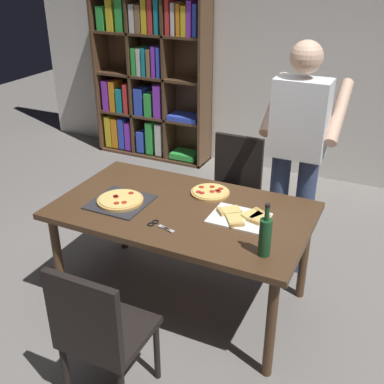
{
  "coord_description": "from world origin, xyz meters",
  "views": [
    {
      "loc": [
        1.23,
        -2.44,
        2.23
      ],
      "look_at": [
        0.0,
        0.15,
        0.8
      ],
      "focal_mm": 44.34,
      "sensor_mm": 36.0,
      "label": 1
    }
  ],
  "objects_px": {
    "chair_far_side": "(233,183)",
    "bookshelf": "(150,78)",
    "wine_bottle": "(265,236)",
    "dining_table": "(182,218)",
    "second_pizza_plain": "(210,192)",
    "pepperoni_pizza_on_tray": "(120,201)",
    "kitchen_scissors": "(158,225)",
    "person_serving_pizza": "(297,148)",
    "chair_near_camera": "(99,330)"
  },
  "relations": [
    {
      "from": "wine_bottle",
      "to": "bookshelf",
      "type": "bearing_deg",
      "value": 130.21
    },
    {
      "from": "person_serving_pizza",
      "to": "second_pizza_plain",
      "type": "height_order",
      "value": "person_serving_pizza"
    },
    {
      "from": "wine_bottle",
      "to": "person_serving_pizza",
      "type": "bearing_deg",
      "value": 95.28
    },
    {
      "from": "dining_table",
      "to": "chair_near_camera",
      "type": "bearing_deg",
      "value": -90.0
    },
    {
      "from": "dining_table",
      "to": "wine_bottle",
      "type": "relative_size",
      "value": 5.27
    },
    {
      "from": "chair_near_camera",
      "to": "kitchen_scissors",
      "type": "xyz_separation_m",
      "value": [
        -0.03,
        0.7,
        0.24
      ]
    },
    {
      "from": "dining_table",
      "to": "bookshelf",
      "type": "bearing_deg",
      "value": 124.03
    },
    {
      "from": "person_serving_pizza",
      "to": "wine_bottle",
      "type": "xyz_separation_m",
      "value": [
        0.1,
        -1.04,
        -0.13
      ]
    },
    {
      "from": "wine_bottle",
      "to": "second_pizza_plain",
      "type": "relative_size",
      "value": 1.17
    },
    {
      "from": "dining_table",
      "to": "pepperoni_pizza_on_tray",
      "type": "height_order",
      "value": "pepperoni_pizza_on_tray"
    },
    {
      "from": "dining_table",
      "to": "chair_near_camera",
      "type": "distance_m",
      "value": 0.98
    },
    {
      "from": "dining_table",
      "to": "pepperoni_pizza_on_tray",
      "type": "relative_size",
      "value": 4.5
    },
    {
      "from": "chair_near_camera",
      "to": "wine_bottle",
      "type": "xyz_separation_m",
      "value": [
        0.65,
        0.68,
        0.36
      ]
    },
    {
      "from": "chair_far_side",
      "to": "wine_bottle",
      "type": "distance_m",
      "value": 1.46
    },
    {
      "from": "kitchen_scissors",
      "to": "chair_far_side",
      "type": "bearing_deg",
      "value": 88.39
    },
    {
      "from": "chair_near_camera",
      "to": "chair_far_side",
      "type": "height_order",
      "value": "same"
    },
    {
      "from": "chair_far_side",
      "to": "wine_bottle",
      "type": "relative_size",
      "value": 2.85
    },
    {
      "from": "chair_far_side",
      "to": "person_serving_pizza",
      "type": "height_order",
      "value": "person_serving_pizza"
    },
    {
      "from": "bookshelf",
      "to": "chair_far_side",
      "type": "bearing_deg",
      "value": -41.25
    },
    {
      "from": "dining_table",
      "to": "bookshelf",
      "type": "height_order",
      "value": "bookshelf"
    },
    {
      "from": "bookshelf",
      "to": "kitchen_scissors",
      "type": "xyz_separation_m",
      "value": [
        1.57,
        -2.64,
        -0.19
      ]
    },
    {
      "from": "wine_bottle",
      "to": "second_pizza_plain",
      "type": "distance_m",
      "value": 0.8
    },
    {
      "from": "dining_table",
      "to": "wine_bottle",
      "type": "distance_m",
      "value": 0.73
    },
    {
      "from": "chair_far_side",
      "to": "second_pizza_plain",
      "type": "distance_m",
      "value": 0.75
    },
    {
      "from": "second_pizza_plain",
      "to": "chair_near_camera",
      "type": "bearing_deg",
      "value": -93.85
    },
    {
      "from": "dining_table",
      "to": "second_pizza_plain",
      "type": "bearing_deg",
      "value": 72.86
    },
    {
      "from": "dining_table",
      "to": "chair_far_side",
      "type": "xyz_separation_m",
      "value": [
        0.0,
        0.97,
        -0.17
      ]
    },
    {
      "from": "chair_near_camera",
      "to": "person_serving_pizza",
      "type": "distance_m",
      "value": 1.87
    },
    {
      "from": "kitchen_scissors",
      "to": "second_pizza_plain",
      "type": "relative_size",
      "value": 0.74
    },
    {
      "from": "chair_near_camera",
      "to": "pepperoni_pizza_on_tray",
      "type": "distance_m",
      "value": 0.98
    },
    {
      "from": "chair_near_camera",
      "to": "dining_table",
      "type": "bearing_deg",
      "value": 90.0
    },
    {
      "from": "chair_near_camera",
      "to": "wine_bottle",
      "type": "relative_size",
      "value": 2.85
    },
    {
      "from": "chair_near_camera",
      "to": "chair_far_side",
      "type": "bearing_deg",
      "value": 90.0
    },
    {
      "from": "chair_near_camera",
      "to": "second_pizza_plain",
      "type": "height_order",
      "value": "chair_near_camera"
    },
    {
      "from": "bookshelf",
      "to": "second_pizza_plain",
      "type": "height_order",
      "value": "bookshelf"
    },
    {
      "from": "chair_far_side",
      "to": "bookshelf",
      "type": "bearing_deg",
      "value": 138.75
    },
    {
      "from": "chair_near_camera",
      "to": "person_serving_pizza",
      "type": "height_order",
      "value": "person_serving_pizza"
    },
    {
      "from": "bookshelf",
      "to": "person_serving_pizza",
      "type": "height_order",
      "value": "bookshelf"
    },
    {
      "from": "chair_far_side",
      "to": "bookshelf",
      "type": "height_order",
      "value": "bookshelf"
    },
    {
      "from": "person_serving_pizza",
      "to": "pepperoni_pizza_on_tray",
      "type": "distance_m",
      "value": 1.31
    },
    {
      "from": "chair_far_side",
      "to": "person_serving_pizza",
      "type": "xyz_separation_m",
      "value": [
        0.55,
        -0.22,
        0.49
      ]
    },
    {
      "from": "chair_near_camera",
      "to": "bookshelf",
      "type": "xyz_separation_m",
      "value": [
        -1.6,
        3.34,
        0.44
      ]
    },
    {
      "from": "pepperoni_pizza_on_tray",
      "to": "wine_bottle",
      "type": "height_order",
      "value": "wine_bottle"
    },
    {
      "from": "dining_table",
      "to": "second_pizza_plain",
      "type": "relative_size",
      "value": 6.18
    },
    {
      "from": "pepperoni_pizza_on_tray",
      "to": "dining_table",
      "type": "bearing_deg",
      "value": 15.24
    },
    {
      "from": "bookshelf",
      "to": "kitchen_scissors",
      "type": "height_order",
      "value": "bookshelf"
    },
    {
      "from": "chair_far_side",
      "to": "kitchen_scissors",
      "type": "height_order",
      "value": "chair_far_side"
    },
    {
      "from": "person_serving_pizza",
      "to": "kitchen_scissors",
      "type": "xyz_separation_m",
      "value": [
        -0.59,
        -1.01,
        -0.24
      ]
    },
    {
      "from": "kitchen_scissors",
      "to": "person_serving_pizza",
      "type": "bearing_deg",
      "value": 59.96
    },
    {
      "from": "person_serving_pizza",
      "to": "kitchen_scissors",
      "type": "relative_size",
      "value": 8.81
    }
  ]
}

